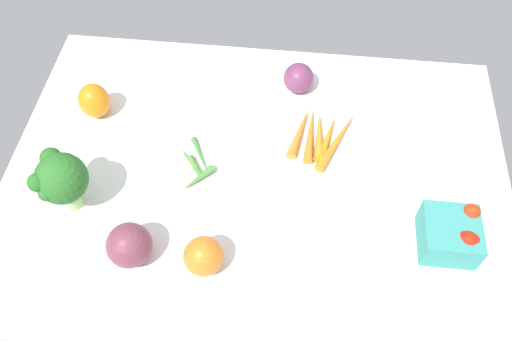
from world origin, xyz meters
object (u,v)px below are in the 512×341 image
at_px(broccoli_head, 60,179).
at_px(heirloom_tomato_orange, 204,256).
at_px(red_onion_near_basket, 129,245).
at_px(carrot_bunch, 320,135).
at_px(berry_basket, 451,234).
at_px(okra_pile, 196,169).
at_px(red_onion_center, 299,78).
at_px(bell_pepper_orange, 94,101).

bearing_deg(broccoli_head, heirloom_tomato_orange, 160.12).
relative_size(red_onion_near_basket, carrot_bunch, 0.48).
xyz_separation_m(berry_basket, broccoli_head, (0.73, -0.01, 0.05)).
distance_m(carrot_bunch, heirloom_tomato_orange, 0.38).
relative_size(okra_pile, broccoli_head, 1.04).
xyz_separation_m(okra_pile, heirloom_tomato_orange, (-0.05, 0.21, 0.03)).
bearing_deg(red_onion_near_basket, red_onion_center, -121.35).
xyz_separation_m(red_onion_near_basket, heirloom_tomato_orange, (-0.14, 0.00, -0.01)).
xyz_separation_m(red_onion_center, broccoli_head, (0.42, 0.36, 0.05)).
distance_m(carrot_bunch, broccoli_head, 0.53).
bearing_deg(bell_pepper_orange, berry_basket, 161.64).
relative_size(heirloom_tomato_orange, broccoli_head, 0.52).
bearing_deg(heirloom_tomato_orange, carrot_bunch, -121.79).
relative_size(red_onion_center, broccoli_head, 0.50).
distance_m(bell_pepper_orange, broccoli_head, 0.24).
bearing_deg(okra_pile, berry_basket, 167.01).
distance_m(bell_pepper_orange, red_onion_near_basket, 0.37).
bearing_deg(broccoli_head, carrot_bunch, -155.54).
bearing_deg(carrot_bunch, red_onion_center, -68.61).
distance_m(red_onion_center, broccoli_head, 0.56).
height_order(red_onion_center, carrot_bunch, red_onion_center).
relative_size(bell_pepper_orange, red_onion_near_basket, 0.98).
bearing_deg(berry_basket, red_onion_center, -50.60).
distance_m(bell_pepper_orange, berry_basket, 0.79).
bearing_deg(carrot_bunch, heirloom_tomato_orange, 58.21).
relative_size(okra_pile, red_onion_center, 2.10).
bearing_deg(berry_basket, bell_pepper_orange, -18.36).
relative_size(red_onion_center, heirloom_tomato_orange, 0.95).
bearing_deg(red_onion_near_basket, broccoli_head, -33.84).
height_order(heirloom_tomato_orange, broccoli_head, broccoli_head).
height_order(berry_basket, red_onion_near_basket, red_onion_near_basket).
height_order(okra_pile, broccoli_head, broccoli_head).
relative_size(berry_basket, heirloom_tomato_orange, 1.40).
distance_m(okra_pile, berry_basket, 0.51).
bearing_deg(carrot_bunch, okra_pile, 24.33).
bearing_deg(berry_basket, carrot_bunch, -42.56).
xyz_separation_m(red_onion_center, heirloom_tomato_orange, (0.14, 0.46, 0.00)).
distance_m(bell_pepper_orange, okra_pile, 0.28).
relative_size(okra_pile, heirloom_tomato_orange, 1.98).
distance_m(red_onion_center, carrot_bunch, 0.15).
bearing_deg(bell_pepper_orange, red_onion_near_basket, 115.86).
xyz_separation_m(bell_pepper_orange, berry_basket, (-0.75, 0.25, -0.00)).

